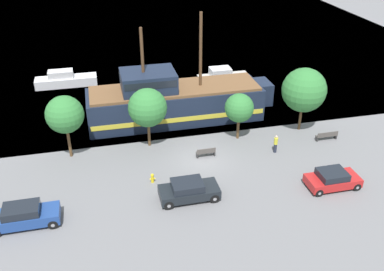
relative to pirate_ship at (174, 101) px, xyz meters
The scene contains 16 objects.
ground_plane 7.98m from the pirate_ship, 84.48° to the right, with size 160.00×160.00×0.00m, color slate.
water_surface 36.36m from the pirate_ship, 88.83° to the left, with size 80.00×80.00×0.00m, color #33566B.
pirate_ship is the anchor object (origin of this frame).
moored_boat_dockside 11.13m from the pirate_ship, 47.76° to the left, with size 6.00×2.25×1.70m.
moored_boat_outer 15.38m from the pirate_ship, 133.09° to the left, with size 6.85×1.85×1.85m.
parked_car_curb_front 18.04m from the pirate_ship, 134.41° to the right, with size 4.45×1.83×1.53m.
parked_car_curb_mid 12.74m from the pirate_ship, 96.58° to the right, with size 4.26×1.97×1.45m.
parked_car_curb_rear 16.57m from the pirate_ship, 55.80° to the right, with size 3.92×1.97×1.37m.
fire_hydrant 10.77m from the pirate_ship, 110.20° to the right, with size 0.42×0.25×0.76m.
bench_promenade_east 14.43m from the pirate_ship, 30.09° to the right, with size 1.97×0.45×0.85m.
bench_promenade_west 7.67m from the pirate_ship, 80.68° to the right, with size 1.60×0.45×0.85m.
pedestrian_walking_near 10.82m from the pirate_ship, 48.47° to the right, with size 0.32×0.32×1.60m.
tree_row_east 10.98m from the pirate_ship, 154.33° to the right, with size 3.05×3.05×5.41m.
tree_row_mideast 5.65m from the pirate_ship, 124.84° to the right, with size 3.28×3.28×5.27m.
tree_row_midwest 7.02m from the pirate_ship, 46.10° to the right, with size 2.55×2.55×4.27m.
tree_row_west 12.08m from the pirate_ship, 23.41° to the right, with size 3.97×3.97×5.95m.
Camera 1 is at (-7.66, -28.95, 19.04)m, focal length 40.00 mm.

